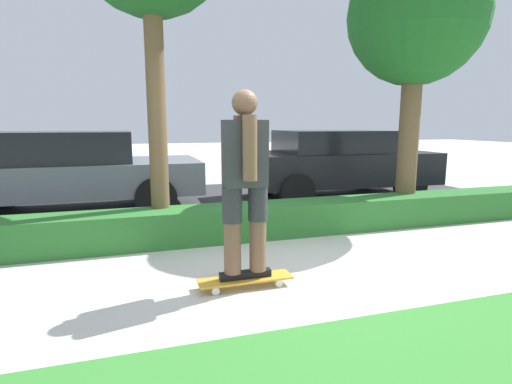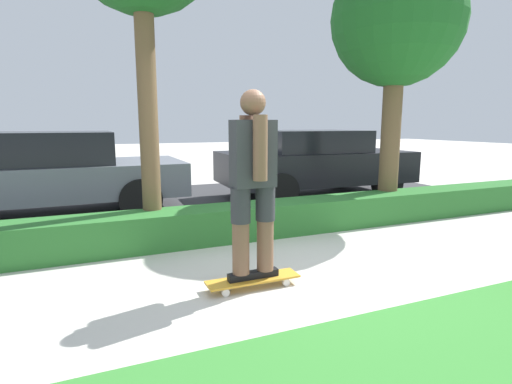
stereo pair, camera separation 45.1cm
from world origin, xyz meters
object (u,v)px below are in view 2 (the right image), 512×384
object	(u,v)px
skateboard	(253,280)
tree_mid	(397,23)
skater_person	(253,181)
parked_car_middle	(314,162)
parked_car_front	(47,172)

from	to	relation	value
skateboard	tree_mid	distance (m)	4.95
skater_person	parked_car_middle	size ratio (longest dim) A/B	0.44
parked_car_middle	skater_person	bearing A→B (deg)	-125.54
tree_mid	parked_car_front	xyz separation A→B (m)	(-5.40, 2.29, -2.42)
skateboard	parked_car_front	size ratio (longest dim) A/B	0.21
parked_car_middle	parked_car_front	bearing A→B (deg)	-179.24
tree_mid	parked_car_middle	world-z (taller)	tree_mid
skateboard	skater_person	bearing A→B (deg)	165.96
tree_mid	parked_car_front	size ratio (longest dim) A/B	0.96
skater_person	tree_mid	size ratio (longest dim) A/B	0.42
skater_person	tree_mid	world-z (taller)	tree_mid
tree_mid	parked_car_front	world-z (taller)	tree_mid
parked_car_front	parked_car_middle	distance (m)	5.23
tree_mid	parked_car_middle	distance (m)	3.26
parked_car_front	tree_mid	bearing A→B (deg)	-23.49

